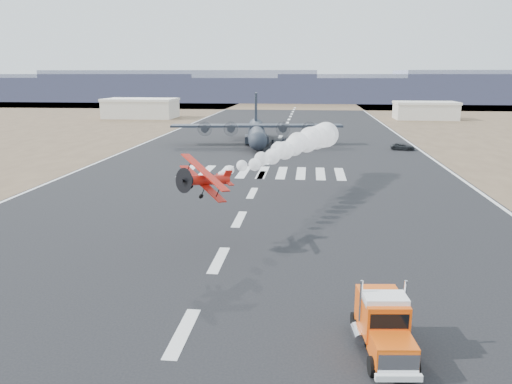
% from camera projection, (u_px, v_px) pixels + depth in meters
% --- Properties ---
extents(ground, '(500.00, 500.00, 0.00)m').
position_uv_depth(ground, '(183.00, 333.00, 29.71)').
color(ground, black).
rests_on(ground, ground).
extents(scrub_far, '(500.00, 80.00, 0.00)m').
position_uv_depth(scrub_far, '(296.00, 104.00, 252.19)').
color(scrub_far, brown).
rests_on(scrub_far, ground).
extents(runway_markings, '(60.00, 260.00, 0.01)m').
position_uv_depth(runway_markings, '(268.00, 162.00, 87.74)').
color(runway_markings, silver).
rests_on(runway_markings, ground).
extents(ridge_seg_b, '(150.00, 50.00, 15.00)m').
position_uv_depth(ridge_seg_b, '(77.00, 87.00, 293.16)').
color(ridge_seg_b, slate).
rests_on(ridge_seg_b, ground).
extents(ridge_seg_c, '(150.00, 50.00, 17.00)m').
position_uv_depth(ridge_seg_c, '(185.00, 86.00, 286.09)').
color(ridge_seg_c, slate).
rests_on(ridge_seg_c, ground).
extents(ridge_seg_d, '(150.00, 50.00, 13.00)m').
position_uv_depth(ridge_seg_d, '(298.00, 90.00, 279.70)').
color(ridge_seg_d, slate).
rests_on(ridge_seg_d, ground).
extents(ridge_seg_e, '(150.00, 50.00, 15.00)m').
position_uv_depth(ridge_seg_e, '(417.00, 88.00, 272.63)').
color(ridge_seg_e, slate).
rests_on(ridge_seg_e, ground).
extents(hangar_left, '(24.50, 14.50, 6.70)m').
position_uv_depth(hangar_left, '(141.00, 108.00, 174.65)').
color(hangar_left, beige).
rests_on(hangar_left, ground).
extents(hangar_right, '(20.50, 12.50, 5.90)m').
position_uv_depth(hangar_right, '(425.00, 110.00, 169.26)').
color(hangar_right, beige).
rests_on(hangar_right, ground).
extents(semi_truck, '(3.10, 7.57, 3.35)m').
position_uv_depth(semi_truck, '(383.00, 323.00, 27.46)').
color(semi_truck, black).
rests_on(semi_truck, ground).
extents(aerobatic_biplane, '(5.45, 5.59, 3.80)m').
position_uv_depth(aerobatic_biplane, '(205.00, 180.00, 43.06)').
color(aerobatic_biplane, red).
extents(smoke_trail, '(12.56, 32.89, 3.76)m').
position_uv_depth(smoke_trail, '(311.00, 139.00, 67.80)').
color(smoke_trail, white).
extents(transport_aircraft, '(37.07, 30.43, 10.69)m').
position_uv_depth(transport_aircraft, '(257.00, 131.00, 109.72)').
color(transport_aircraft, '#1D202C').
rests_on(transport_aircraft, ground).
extents(support_vehicle, '(5.21, 3.22, 1.34)m').
position_uv_depth(support_vehicle, '(403.00, 147.00, 101.02)').
color(support_vehicle, black).
rests_on(support_vehicle, ground).
extents(crew_a, '(0.78, 0.77, 1.66)m').
position_uv_depth(crew_a, '(285.00, 142.00, 106.66)').
color(crew_a, black).
rests_on(crew_a, ground).
extents(crew_b, '(0.98, 0.88, 1.72)m').
position_uv_depth(crew_b, '(261.00, 147.00, 99.59)').
color(crew_b, black).
rests_on(crew_b, ground).
extents(crew_c, '(1.29, 1.18, 1.86)m').
position_uv_depth(crew_c, '(262.00, 146.00, 100.33)').
color(crew_c, black).
rests_on(crew_c, ground).
extents(crew_d, '(0.72, 1.04, 1.61)m').
position_uv_depth(crew_d, '(287.00, 144.00, 103.65)').
color(crew_d, black).
rests_on(crew_d, ground).
extents(crew_e, '(0.72, 0.96, 1.75)m').
position_uv_depth(crew_e, '(283.00, 142.00, 105.61)').
color(crew_e, black).
rests_on(crew_e, ground).
extents(crew_f, '(1.65, 1.20, 1.72)m').
position_uv_depth(crew_f, '(273.00, 144.00, 103.82)').
color(crew_f, black).
rests_on(crew_f, ground).
extents(crew_g, '(0.81, 0.87, 1.88)m').
position_uv_depth(crew_g, '(260.00, 142.00, 106.18)').
color(crew_g, black).
rests_on(crew_g, ground).
extents(crew_h, '(0.90, 0.56, 1.82)m').
position_uv_depth(crew_h, '(290.00, 145.00, 102.14)').
color(crew_h, black).
rests_on(crew_h, ground).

